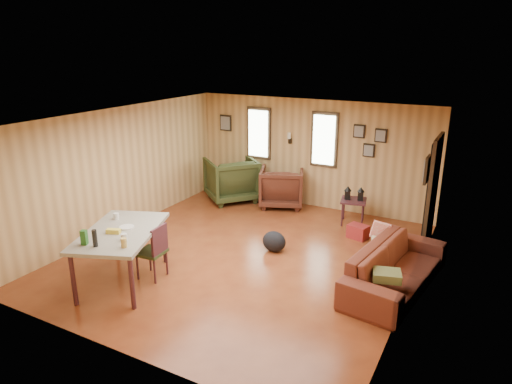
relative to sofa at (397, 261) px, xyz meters
The scene contains 11 objects.
room 2.49m from the sofa, behind, with size 5.54×6.04×2.44m.
sofa is the anchor object (origin of this frame).
recliner_brown 4.00m from the sofa, 140.43° to the left, with size 0.95×0.89×0.97m, color #492115.
recliner_green 4.89m from the sofa, 151.26° to the left, with size 1.08×1.01×1.11m, color #2E3719.
end_table 4.77m from the sofa, 144.54° to the left, with size 0.67×0.63×0.74m.
side_table 2.61m from the sofa, 120.62° to the left, with size 0.59×0.59×0.80m.
cooler 1.89m from the sofa, 123.00° to the left, with size 0.42×0.34×0.26m.
backpack 2.20m from the sofa, behind, with size 0.52×0.45×0.37m.
sofa_pillows 0.21m from the sofa, 169.52° to the left, with size 0.82×1.64×0.34m.
dining_table 4.15m from the sofa, 154.29° to the right, with size 1.55×1.92×1.10m.
dining_chair 3.68m from the sofa, 156.67° to the right, with size 0.43×0.43×0.88m.
Camera 1 is at (3.59, -6.29, 3.51)m, focal length 32.00 mm.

